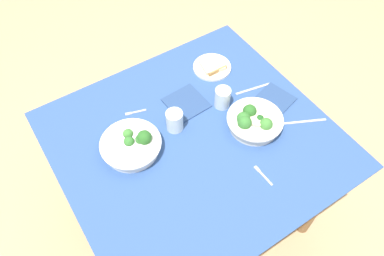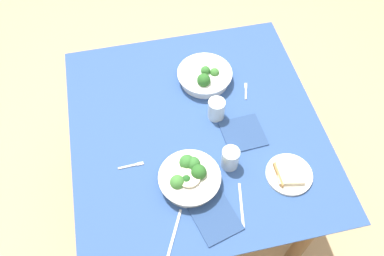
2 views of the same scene
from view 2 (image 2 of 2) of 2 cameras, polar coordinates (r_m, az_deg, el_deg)
name	(u,v)px [view 2 (image 2 of 2)]	position (r m, az deg, el deg)	size (l,w,h in m)	color
ground_plane	(195,197)	(2.41, 0.44, -9.85)	(6.00, 6.00, 0.00)	tan
dining_table	(196,141)	(1.86, 0.56, -1.88)	(1.16, 1.10, 0.74)	#2D4C84
broccoli_bowl_far	(205,76)	(1.90, 1.84, 7.38)	(0.26, 0.26, 0.10)	white
broccoli_bowl_near	(190,177)	(1.59, -0.36, -7.03)	(0.25, 0.25, 0.10)	silver
bread_side_plate	(289,174)	(1.68, 13.67, -6.37)	(0.19, 0.19, 0.03)	silver
water_glass_center	(230,158)	(1.63, 5.47, -4.33)	(0.07, 0.07, 0.10)	silver
water_glass_side	(216,109)	(1.76, 3.50, 2.69)	(0.08, 0.08, 0.10)	silver
fork_by_far_bowl	(246,90)	(1.90, 7.68, 5.35)	(0.10, 0.04, 0.00)	#B7B7BC
fork_by_near_bowl	(132,165)	(1.68, -8.54, -5.31)	(0.01, 0.11, 0.00)	#B7B7BC
table_knife_left	(174,236)	(1.54, -2.64, -15.12)	(0.21, 0.01, 0.00)	#B7B7BC
table_knife_right	(241,205)	(1.59, 7.05, -10.84)	(0.18, 0.01, 0.00)	#B7B7BC
napkin_folded_upper	(243,133)	(1.75, 7.29, -0.75)	(0.17, 0.18, 0.01)	navy
napkin_folded_lower	(215,217)	(1.57, 3.28, -12.54)	(0.19, 0.16, 0.01)	navy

